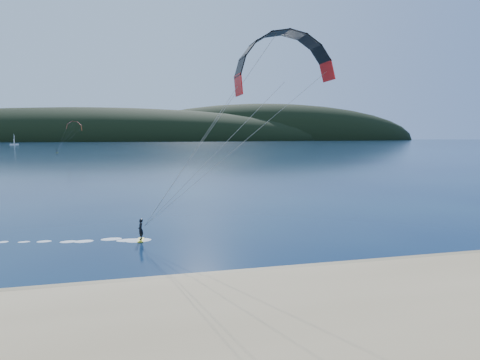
% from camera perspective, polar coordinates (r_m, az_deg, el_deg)
% --- Properties ---
extents(ground, '(1800.00, 1800.00, 0.00)m').
position_cam_1_polar(ground, '(19.59, -6.02, -18.17)').
color(ground, '#08173B').
rests_on(ground, ground).
extents(wet_sand, '(220.00, 2.50, 0.10)m').
position_cam_1_polar(wet_sand, '(23.72, -7.61, -13.66)').
color(wet_sand, '#947956').
rests_on(wet_sand, ground).
extents(headland, '(1200.00, 310.00, 140.00)m').
position_cam_1_polar(headland, '(763.04, -13.96, 5.25)').
color(headland, black).
rests_on(headland, ground).
extents(kitesurfer_near, '(24.65, 6.76, 15.31)m').
position_cam_1_polar(kitesurfer_near, '(30.53, 4.93, 12.30)').
color(kitesurfer_near, yellow).
rests_on(kitesurfer_near, ground).
extents(kitesurfer_far, '(12.90, 4.52, 14.12)m').
position_cam_1_polar(kitesurfer_far, '(216.74, -21.78, 6.52)').
color(kitesurfer_far, yellow).
rests_on(kitesurfer_far, ground).
extents(sailboat, '(7.32, 4.63, 10.28)m').
position_cam_1_polar(sailboat, '(431.65, -28.50, 4.34)').
color(sailboat, white).
rests_on(sailboat, ground).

